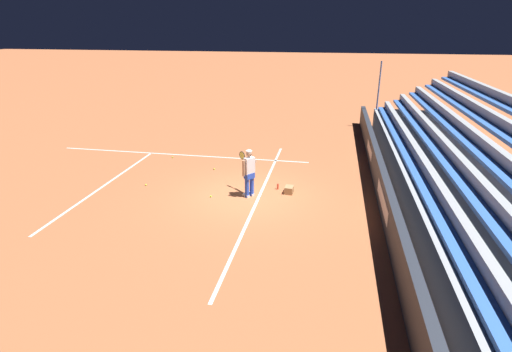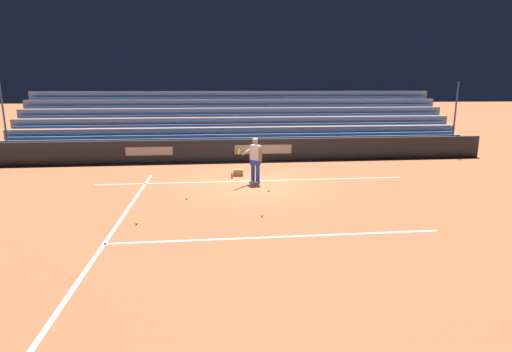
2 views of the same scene
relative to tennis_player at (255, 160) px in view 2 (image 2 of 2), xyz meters
name	(u,v)px [view 2 (image 2 of 2)]	position (x,y,z in m)	size (l,w,h in m)	color
ground_plane	(254,184)	(0.03, 0.14, -0.89)	(160.00, 160.00, 0.00)	#B7663D
court_baseline_white	(253,181)	(0.03, -0.36, -0.89)	(12.00, 0.10, 0.01)	white
court_sideline_white	(119,223)	(4.14, 4.14, -0.89)	(0.10, 12.00, 0.01)	white
court_service_line_white	(278,237)	(0.03, 5.64, -0.89)	(8.22, 0.10, 0.01)	white
back_wall_sponsor_board	(244,150)	(0.04, -4.58, -0.34)	(24.41, 0.25, 1.10)	#2D333D
bleacher_stand	(241,139)	(0.03, -7.21, -0.10)	(23.19, 4.00, 3.85)	#9EA3A8
tennis_player	(255,160)	(0.00, 0.00, 0.00)	(0.99, 0.78, 1.71)	blue
ball_box_cardboard	(238,173)	(0.55, -1.37, -0.76)	(0.40, 0.30, 0.26)	#A87F51
tennis_ball_far_right	(137,224)	(3.63, 4.36, -0.86)	(0.07, 0.07, 0.07)	#CCE533
tennis_ball_by_box	(269,191)	(-0.35, 1.32, -0.86)	(0.07, 0.07, 0.07)	#CCE533
tennis_ball_stray_back	(262,216)	(0.23, 4.07, -0.86)	(0.07, 0.07, 0.07)	#CCE533
tennis_ball_near_player	(186,198)	(2.46, 2.02, -0.86)	(0.07, 0.07, 0.07)	#CCE533
water_bottle	(232,176)	(0.83, -0.92, -0.78)	(0.07, 0.07, 0.22)	#EA4C33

